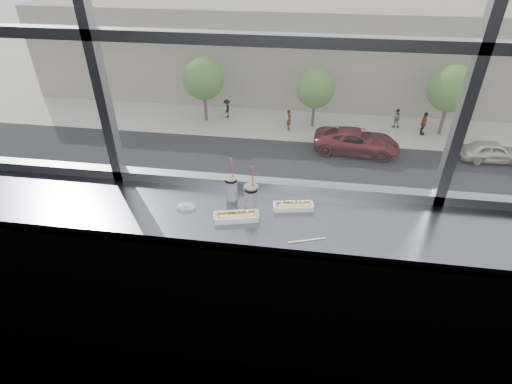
# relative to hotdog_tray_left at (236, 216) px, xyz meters

# --- Properties ---
(wall_back_lower) EXTENTS (6.00, 0.00, 6.00)m
(wall_back_lower) POSITION_rel_hotdog_tray_left_xyz_m (0.16, 0.35, -0.58)
(wall_back_lower) COLOR black
(wall_back_lower) RESTS_ON ground
(counter) EXTENTS (6.00, 0.55, 0.06)m
(counter) POSITION_rel_hotdog_tray_left_xyz_m (0.16, 0.07, -0.06)
(counter) COLOR slate
(counter) RESTS_ON ground
(counter_fascia) EXTENTS (6.00, 0.04, 1.04)m
(counter_fascia) POSITION_rel_hotdog_tray_left_xyz_m (0.16, -0.18, -0.58)
(counter_fascia) COLOR slate
(counter_fascia) RESTS_ON ground
(hotdog_tray_left) EXTENTS (0.26, 0.14, 0.06)m
(hotdog_tray_left) POSITION_rel_hotdog_tray_left_xyz_m (0.00, 0.00, 0.00)
(hotdog_tray_left) COLOR white
(hotdog_tray_left) RESTS_ON counter
(hotdog_tray_right) EXTENTS (0.24, 0.12, 0.06)m
(hotdog_tray_right) POSITION_rel_hotdog_tray_left_xyz_m (0.31, 0.15, -0.00)
(hotdog_tray_right) COLOR white
(hotdog_tray_right) RESTS_ON counter
(soda_cup_left) EXTENTS (0.08, 0.08, 0.29)m
(soda_cup_left) POSITION_rel_hotdog_tray_left_xyz_m (-0.07, 0.20, 0.06)
(soda_cup_left) COLOR white
(soda_cup_left) RESTS_ON counter
(soda_cup_right) EXTENTS (0.08, 0.08, 0.30)m
(soda_cup_right) POSITION_rel_hotdog_tray_left_xyz_m (0.07, 0.11, 0.06)
(soda_cup_right) COLOR white
(soda_cup_right) RESTS_ON counter
(loose_straw) EXTENTS (0.20, 0.07, 0.01)m
(loose_straw) POSITION_rel_hotdog_tray_left_xyz_m (0.40, -0.13, -0.02)
(loose_straw) COLOR white
(loose_straw) RESTS_ON counter
(wrapper) EXTENTS (0.11, 0.08, 0.03)m
(wrapper) POSITION_rel_hotdog_tray_left_xyz_m (-0.31, 0.07, -0.01)
(wrapper) COLOR silver
(wrapper) RESTS_ON counter
(plaza_ground) EXTENTS (120.00, 120.00, 0.00)m
(plaza_ground) POSITION_rel_hotdog_tray_left_xyz_m (0.16, 43.85, -12.13)
(plaza_ground) COLOR #ADA899
(plaza_ground) RESTS_ON ground
(plaza_near) EXTENTS (50.00, 14.00, 0.04)m
(plaza_near) POSITION_rel_hotdog_tray_left_xyz_m (0.16, 7.35, -12.11)
(plaza_near) COLOR #ADA899
(plaza_near) RESTS_ON plaza_ground
(street_asphalt) EXTENTS (80.00, 10.00, 0.06)m
(street_asphalt) POSITION_rel_hotdog_tray_left_xyz_m (0.16, 20.35, -12.10)
(street_asphalt) COLOR black
(street_asphalt) RESTS_ON plaza_ground
(far_sidewalk) EXTENTS (80.00, 6.00, 0.04)m
(far_sidewalk) POSITION_rel_hotdog_tray_left_xyz_m (0.16, 28.35, -12.11)
(far_sidewalk) COLOR #ADA899
(far_sidewalk) RESTS_ON plaza_ground
(far_building) EXTENTS (50.00, 14.00, 8.00)m
(far_building) POSITION_rel_hotdog_tray_left_xyz_m (0.16, 38.35, -8.13)
(far_building) COLOR gray
(far_building) RESTS_ON plaza_ground
(car_near_b) EXTENTS (2.98, 6.35, 2.06)m
(car_near_b) POSITION_rel_hotdog_tray_left_xyz_m (-8.84, 16.35, -11.03)
(car_near_b) COLOR black
(car_near_b) RESTS_ON street_asphalt
(car_far_b) EXTENTS (3.23, 6.78, 2.20)m
(car_far_b) POSITION_rel_hotdog_tray_left_xyz_m (3.73, 24.35, -10.97)
(car_far_b) COLOR maroon
(car_far_b) RESTS_ON street_asphalt
(car_near_a) EXTENTS (2.69, 5.75, 1.87)m
(car_near_a) POSITION_rel_hotdog_tray_left_xyz_m (-14.70, 16.35, -11.13)
(car_near_a) COLOR gray
(car_near_a) RESTS_ON street_asphalt
(car_far_c) EXTENTS (2.64, 5.75, 1.88)m
(car_far_c) POSITION_rel_hotdog_tray_left_xyz_m (12.80, 24.35, -11.13)
(car_far_c) COLOR beige
(car_far_c) RESTS_ON street_asphalt
(car_near_d) EXTENTS (2.87, 5.99, 1.94)m
(car_near_d) POSITION_rel_hotdog_tray_left_xyz_m (5.45, 16.35, -11.09)
(car_near_d) COLOR beige
(car_near_d) RESTS_ON street_asphalt
(car_near_c) EXTENTS (2.74, 5.85, 1.90)m
(car_near_c) POSITION_rel_hotdog_tray_left_xyz_m (-1.75, 16.35, -11.11)
(car_near_c) COLOR #942609
(car_near_c) RESTS_ON street_asphalt
(pedestrian_c) EXTENTS (0.82, 0.62, 1.85)m
(pedestrian_c) POSITION_rel_hotdog_tray_left_xyz_m (7.12, 29.14, -11.16)
(pedestrian_c) COLOR #66605B
(pedestrian_c) RESTS_ON far_sidewalk
(pedestrian_b) EXTENTS (0.66, 0.89, 1.99)m
(pedestrian_b) POSITION_rel_hotdog_tray_left_xyz_m (-1.24, 27.41, -11.09)
(pedestrian_b) COLOR #66605B
(pedestrian_b) RESTS_ON far_sidewalk
(pedestrian_a) EXTENTS (0.62, 0.83, 1.86)m
(pedestrian_a) POSITION_rel_hotdog_tray_left_xyz_m (-6.58, 29.12, -11.16)
(pedestrian_a) COLOR #66605B
(pedestrian_a) RESTS_ON far_sidewalk
(pedestrian_d) EXTENTS (0.72, 0.96, 2.16)m
(pedestrian_d) POSITION_rel_hotdog_tray_left_xyz_m (9.00, 28.04, -11.01)
(pedestrian_d) COLOR #66605B
(pedestrian_d) RESTS_ON far_sidewalk
(tree_left) EXTENTS (3.31, 3.31, 5.17)m
(tree_left) POSITION_rel_hotdog_tray_left_xyz_m (-8.20, 28.35, -8.62)
(tree_left) COLOR #47382B
(tree_left) RESTS_ON far_sidewalk
(tree_center) EXTENTS (2.96, 2.96, 4.62)m
(tree_center) POSITION_rel_hotdog_tray_left_xyz_m (0.58, 28.35, -8.99)
(tree_center) COLOR #47382B
(tree_center) RESTS_ON far_sidewalk
(tree_right) EXTENTS (3.43, 3.43, 5.36)m
(tree_right) POSITION_rel_hotdog_tray_left_xyz_m (10.39, 28.35, -8.49)
(tree_right) COLOR #47382B
(tree_right) RESTS_ON far_sidewalk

